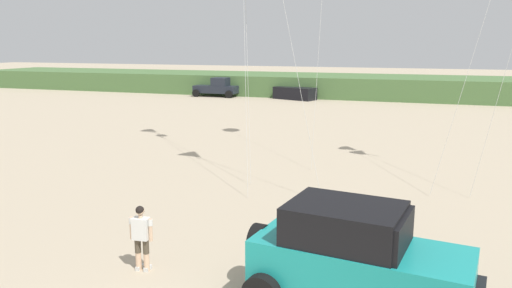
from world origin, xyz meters
The scene contains 5 objects.
dune_ridge centered at (-3.91, 46.93, 1.06)m, with size 90.00×9.28×2.12m, color #4C703D.
jeep centered at (2.86, 3.25, 1.20)m, with size 4.98×2.94×2.26m.
person_watching centered at (-2.35, 3.40, 0.94)m, with size 0.62×0.32×1.67m.
distant_pickup centered at (-16.71, 41.70, 0.94)m, with size 4.63×2.42×1.98m.
distant_sedan centered at (-8.39, 41.67, 0.60)m, with size 4.20×1.70×1.20m, color black.
Camera 1 is at (4.02, -6.60, 5.52)m, focal length 35.17 mm.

